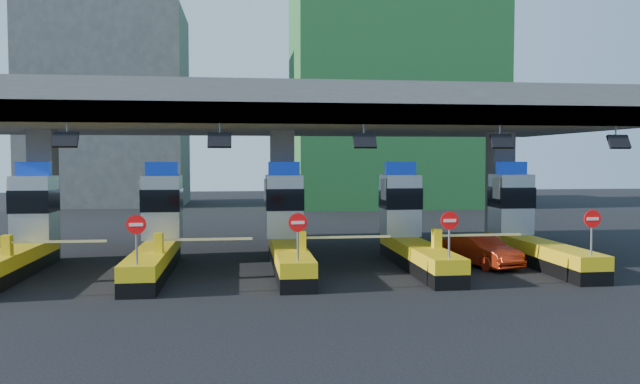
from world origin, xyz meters
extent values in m
plane|color=black|center=(0.00, 0.00, 0.00)|extent=(120.00, 120.00, 0.00)
cube|color=slate|center=(0.00, 3.00, 6.25)|extent=(28.00, 12.00, 1.50)
cube|color=#4C4C49|center=(0.00, -2.70, 5.85)|extent=(28.00, 0.60, 0.70)
cube|color=slate|center=(-10.00, 3.00, 2.75)|extent=(1.00, 1.00, 5.50)
cube|color=slate|center=(0.00, 3.00, 2.75)|extent=(1.00, 1.00, 5.50)
cube|color=slate|center=(10.00, 3.00, 2.75)|extent=(1.00, 1.00, 5.50)
cylinder|color=slate|center=(-7.50, -2.70, 5.25)|extent=(0.06, 0.06, 0.50)
cube|color=black|center=(-7.50, -2.90, 4.90)|extent=(0.80, 0.38, 0.54)
cylinder|color=slate|center=(-2.50, -2.70, 5.25)|extent=(0.06, 0.06, 0.50)
cube|color=black|center=(-2.50, -2.90, 4.90)|extent=(0.80, 0.38, 0.54)
cylinder|color=slate|center=(2.50, -2.70, 5.25)|extent=(0.06, 0.06, 0.50)
cube|color=black|center=(2.50, -2.90, 4.90)|extent=(0.80, 0.38, 0.54)
cylinder|color=slate|center=(7.50, -2.70, 5.25)|extent=(0.06, 0.06, 0.50)
cube|color=black|center=(7.50, -2.90, 4.90)|extent=(0.80, 0.38, 0.54)
cylinder|color=slate|center=(12.00, -2.70, 5.25)|extent=(0.06, 0.06, 0.50)
cube|color=black|center=(12.00, -2.90, 4.90)|extent=(0.80, 0.38, 0.54)
cube|color=black|center=(-10.00, -1.00, 0.25)|extent=(1.20, 8.00, 0.50)
cube|color=#E5B70C|center=(-10.00, -1.00, 0.75)|extent=(1.20, 8.00, 0.50)
cube|color=#9EA3A8|center=(-10.00, 1.80, 2.30)|extent=(1.50, 1.50, 2.60)
cube|color=black|center=(-10.00, 1.78, 2.60)|extent=(1.56, 1.56, 0.90)
cube|color=#0C2DBF|center=(-10.00, 1.80, 3.88)|extent=(1.30, 0.35, 0.55)
cube|color=white|center=(-10.80, 1.50, 3.00)|extent=(0.06, 0.70, 0.90)
cube|color=#E5B70C|center=(-9.65, -2.20, 1.35)|extent=(0.30, 0.35, 0.70)
cube|color=white|center=(-8.00, -2.20, 1.45)|extent=(3.20, 0.08, 0.08)
cube|color=black|center=(-5.00, -1.00, 0.25)|extent=(1.20, 8.00, 0.50)
cube|color=#E5B70C|center=(-5.00, -1.00, 0.75)|extent=(1.20, 8.00, 0.50)
cube|color=#9EA3A8|center=(-5.00, 1.80, 2.30)|extent=(1.50, 1.50, 2.60)
cube|color=black|center=(-5.00, 1.78, 2.60)|extent=(1.56, 1.56, 0.90)
cube|color=#0C2DBF|center=(-5.00, 1.80, 3.88)|extent=(1.30, 0.35, 0.55)
cube|color=white|center=(-5.80, 1.50, 3.00)|extent=(0.06, 0.70, 0.90)
cylinder|color=slate|center=(-5.00, -4.60, 1.65)|extent=(0.07, 0.07, 1.30)
cylinder|color=red|center=(-5.00, -4.63, 2.25)|extent=(0.60, 0.04, 0.60)
cube|color=white|center=(-5.00, -4.65, 2.25)|extent=(0.42, 0.02, 0.10)
cube|color=#E5B70C|center=(-4.65, -2.20, 1.35)|extent=(0.30, 0.35, 0.70)
cube|color=white|center=(-3.00, -2.20, 1.45)|extent=(3.20, 0.08, 0.08)
cube|color=black|center=(0.00, -1.00, 0.25)|extent=(1.20, 8.00, 0.50)
cube|color=#E5B70C|center=(0.00, -1.00, 0.75)|extent=(1.20, 8.00, 0.50)
cube|color=#9EA3A8|center=(0.00, 1.80, 2.30)|extent=(1.50, 1.50, 2.60)
cube|color=black|center=(0.00, 1.78, 2.60)|extent=(1.56, 1.56, 0.90)
cube|color=#0C2DBF|center=(0.00, 1.80, 3.88)|extent=(1.30, 0.35, 0.55)
cube|color=white|center=(-0.80, 1.50, 3.00)|extent=(0.06, 0.70, 0.90)
cylinder|color=slate|center=(0.00, -4.60, 1.65)|extent=(0.07, 0.07, 1.30)
cylinder|color=red|center=(0.00, -4.63, 2.25)|extent=(0.60, 0.04, 0.60)
cube|color=white|center=(0.00, -4.65, 2.25)|extent=(0.42, 0.02, 0.10)
cube|color=#E5B70C|center=(0.35, -2.20, 1.35)|extent=(0.30, 0.35, 0.70)
cube|color=white|center=(2.00, -2.20, 1.45)|extent=(3.20, 0.08, 0.08)
cube|color=black|center=(5.00, -1.00, 0.25)|extent=(1.20, 8.00, 0.50)
cube|color=#E5B70C|center=(5.00, -1.00, 0.75)|extent=(1.20, 8.00, 0.50)
cube|color=#9EA3A8|center=(5.00, 1.80, 2.30)|extent=(1.50, 1.50, 2.60)
cube|color=black|center=(5.00, 1.78, 2.60)|extent=(1.56, 1.56, 0.90)
cube|color=#0C2DBF|center=(5.00, 1.80, 3.88)|extent=(1.30, 0.35, 0.55)
cube|color=white|center=(4.20, 1.50, 3.00)|extent=(0.06, 0.70, 0.90)
cylinder|color=slate|center=(5.00, -4.60, 1.65)|extent=(0.07, 0.07, 1.30)
cylinder|color=red|center=(5.00, -4.63, 2.25)|extent=(0.60, 0.04, 0.60)
cube|color=white|center=(5.00, -4.65, 2.25)|extent=(0.42, 0.02, 0.10)
cube|color=#E5B70C|center=(5.35, -2.20, 1.35)|extent=(0.30, 0.35, 0.70)
cube|color=white|center=(7.00, -2.20, 1.45)|extent=(3.20, 0.08, 0.08)
cube|color=black|center=(10.00, -1.00, 0.25)|extent=(1.20, 8.00, 0.50)
cube|color=#E5B70C|center=(10.00, -1.00, 0.75)|extent=(1.20, 8.00, 0.50)
cube|color=#9EA3A8|center=(10.00, 1.80, 2.30)|extent=(1.50, 1.50, 2.60)
cube|color=black|center=(10.00, 1.78, 2.60)|extent=(1.56, 1.56, 0.90)
cube|color=#0C2DBF|center=(10.00, 1.80, 3.88)|extent=(1.30, 0.35, 0.55)
cube|color=white|center=(9.20, 1.50, 3.00)|extent=(0.06, 0.70, 0.90)
cylinder|color=slate|center=(10.00, -4.60, 1.65)|extent=(0.07, 0.07, 1.30)
cylinder|color=red|center=(10.00, -4.63, 2.25)|extent=(0.60, 0.04, 0.60)
cube|color=white|center=(10.00, -4.65, 2.25)|extent=(0.42, 0.02, 0.10)
cube|color=#E5B70C|center=(10.35, -2.20, 1.35)|extent=(0.30, 0.35, 0.70)
cube|color=white|center=(12.00, -2.20, 1.45)|extent=(3.20, 0.08, 0.08)
cube|color=#1E5926|center=(12.00, 32.00, 14.00)|extent=(18.00, 12.00, 28.00)
cube|color=#4C4C49|center=(-14.00, 36.00, 9.00)|extent=(14.00, 10.00, 18.00)
imported|color=#96200B|center=(7.67, -0.59, 0.62)|extent=(2.41, 4.01, 1.25)
camera|label=1|loc=(-1.78, -24.28, 4.25)|focal=35.00mm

